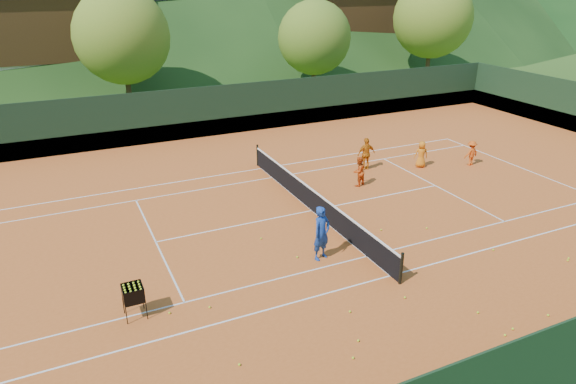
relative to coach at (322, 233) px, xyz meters
name	(u,v)px	position (x,y,z in m)	size (l,w,h in m)	color
ground	(312,211)	(1.50, 3.54, -0.98)	(400.00, 400.00, 0.00)	#2D4E18
clay_court	(312,211)	(1.50, 3.54, -0.97)	(40.00, 24.00, 0.02)	#BC531E
coach	(322,233)	(0.00, 0.00, 0.00)	(0.70, 0.46, 1.91)	#173B98
student_a	(359,171)	(4.67, 5.07, -0.27)	(0.67, 0.52, 1.38)	#DD4E13
student_b	(366,154)	(6.16, 6.74, -0.15)	(0.95, 0.40, 1.62)	orange
student_c	(421,154)	(8.85, 5.85, -0.29)	(0.66, 0.43, 1.34)	orange
student_d	(471,153)	(11.33, 5.02, -0.32)	(0.82, 0.47, 1.28)	#E15314
tennis_ball_0	(381,230)	(3.05, 0.83, -0.92)	(0.07, 0.07, 0.07)	#C0F228
tennis_ball_1	(297,257)	(-0.74, 0.34, -0.92)	(0.07, 0.07, 0.07)	#C0F228
tennis_ball_2	(353,358)	(-1.65, -4.77, -0.92)	(0.07, 0.07, 0.07)	#C0F228
tennis_ball_3	(358,341)	(-1.18, -4.26, -0.92)	(0.07, 0.07, 0.07)	#C0F228
tennis_ball_4	(210,307)	(-4.31, -1.17, -0.92)	(0.07, 0.07, 0.07)	#C0F228
tennis_ball_5	(478,312)	(2.59, -4.66, -0.92)	(0.07, 0.07, 0.07)	#C0F228
tennis_ball_6	(427,228)	(4.70, 0.21, -0.92)	(0.07, 0.07, 0.07)	#C0F228
tennis_ball_7	(569,258)	(7.63, -3.65, -0.92)	(0.07, 0.07, 0.07)	#C0F228
tennis_ball_8	(548,315)	(4.31, -5.60, -0.92)	(0.07, 0.07, 0.07)	#C0F228
tennis_ball_9	(493,250)	(5.74, -2.13, -0.92)	(0.07, 0.07, 0.07)	#C0F228
tennis_ball_10	(350,312)	(-0.71, -3.07, -0.92)	(0.07, 0.07, 0.07)	#C0F228
tennis_ball_11	(405,297)	(1.15, -3.17, -0.92)	(0.07, 0.07, 0.07)	#C0F228
tennis_ball_12	(505,335)	(2.52, -5.73, -0.92)	(0.07, 0.07, 0.07)	#C0F228
tennis_ball_13	(170,313)	(-5.43, -0.94, -0.92)	(0.07, 0.07, 0.07)	#C0F228
tennis_ball_14	(374,240)	(2.35, 0.27, -0.92)	(0.07, 0.07, 0.07)	#C0F228
tennis_ball_15	(261,238)	(-1.35, 2.12, -0.92)	(0.07, 0.07, 0.07)	#C0F228
tennis_ball_16	(513,329)	(2.92, -5.63, -0.92)	(0.07, 0.07, 0.07)	#C0F228
tennis_ball_17	(398,277)	(1.62, -2.17, -0.92)	(0.07, 0.07, 0.07)	#C0F228
tennis_ball_18	(568,260)	(7.49, -3.73, -0.92)	(0.07, 0.07, 0.07)	#C0F228
tennis_ball_19	(239,365)	(-4.34, -3.78, -0.92)	(0.07, 0.07, 0.07)	#C0F228
court_lines	(312,210)	(1.50, 3.54, -0.95)	(23.83, 11.03, 0.00)	white
tennis_net	(312,199)	(1.50, 3.54, -0.46)	(0.10, 12.07, 1.10)	black
perimeter_fence	(313,182)	(1.50, 3.54, 0.29)	(40.40, 24.24, 3.00)	black
ball_hopper	(133,294)	(-6.32, -0.64, -0.21)	(0.57, 0.57, 1.00)	black
chalet_left	(23,21)	(-8.50, 33.54, 4.67)	(13.80, 9.93, 12.92)	beige
chalet_mid	(207,19)	(7.50, 37.54, 4.01)	(12.65, 8.82, 11.45)	beige
chalet_right	(352,14)	(21.50, 33.54, 4.28)	(11.50, 8.82, 11.91)	beige
tree_b	(122,36)	(-2.50, 23.54, 4.22)	(6.40, 6.40, 8.40)	#422C1A
tree_c	(315,38)	(11.50, 22.54, 3.57)	(5.60, 5.60, 7.35)	#432C1A
tree_d	(433,18)	(23.50, 23.54, 4.54)	(6.80, 6.80, 8.93)	#412B1A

